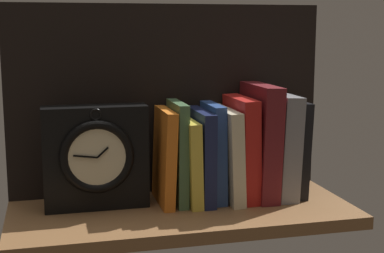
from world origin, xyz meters
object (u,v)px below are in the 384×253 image
at_px(book_orange_pandolfini, 164,157).
at_px(book_maroon_dawkins, 259,141).
at_px(book_red_requiem, 241,148).
at_px(framed_clock, 96,157).
at_px(book_black_skeptic, 294,147).
at_px(book_yellow_seinlanguage, 188,160).
at_px(book_navy_bierce, 201,156).
at_px(book_blue_modern, 214,152).
at_px(book_green_romantic, 176,153).
at_px(book_gray_chess, 279,145).
at_px(book_cream_twain, 226,154).

xyz_separation_m(book_orange_pandolfini, book_maroon_dawkins, (0.21, -0.00, 0.02)).
bearing_deg(book_red_requiem, framed_clock, -179.92).
distance_m(book_black_skeptic, framed_clock, 0.43).
height_order(book_yellow_seinlanguage, framed_clock, framed_clock).
xyz_separation_m(book_navy_bierce, book_blue_modern, (0.03, 0.00, 0.01)).
bearing_deg(book_navy_bierce, book_red_requiem, 0.00).
bearing_deg(book_green_romantic, book_blue_modern, 0.00).
bearing_deg(book_red_requiem, book_navy_bierce, 180.00).
xyz_separation_m(book_green_romantic, book_black_skeptic, (0.26, 0.00, -0.00)).
distance_m(book_yellow_seinlanguage, book_gray_chess, 0.20).
bearing_deg(book_black_skeptic, book_navy_bierce, 180.00).
height_order(book_navy_bierce, book_cream_twain, book_cream_twain).
height_order(book_navy_bierce, book_blue_modern, book_blue_modern).
bearing_deg(framed_clock, book_green_romantic, 0.15).
xyz_separation_m(book_orange_pandolfini, framed_clock, (-0.14, -0.00, 0.01)).
bearing_deg(book_green_romantic, book_cream_twain, 0.00).
bearing_deg(book_gray_chess, book_navy_bierce, 180.00).
bearing_deg(book_cream_twain, book_gray_chess, 0.00).
height_order(book_orange_pandolfini, book_maroon_dawkins, book_maroon_dawkins).
xyz_separation_m(book_red_requiem, book_black_skeptic, (0.12, 0.00, -0.01)).
xyz_separation_m(book_orange_pandolfini, book_yellow_seinlanguage, (0.05, 0.00, -0.01)).
distance_m(book_blue_modern, book_black_skeptic, 0.18).
distance_m(book_maroon_dawkins, book_black_skeptic, 0.08).
bearing_deg(book_blue_modern, book_yellow_seinlanguage, 180.00).
bearing_deg(book_gray_chess, book_maroon_dawkins, -180.00).
xyz_separation_m(book_cream_twain, book_maroon_dawkins, (0.07, -0.00, 0.02)).
relative_size(book_gray_chess, framed_clock, 1.06).
xyz_separation_m(book_yellow_seinlanguage, book_gray_chess, (0.20, 0.00, 0.02)).
bearing_deg(book_blue_modern, book_black_skeptic, 0.00).
relative_size(book_cream_twain, framed_clock, 0.93).
height_order(book_blue_modern, book_red_requiem, book_red_requiem).
height_order(book_gray_chess, book_black_skeptic, book_gray_chess).
bearing_deg(book_gray_chess, framed_clock, -179.94).
xyz_separation_m(book_navy_bierce, book_black_skeptic, (0.21, 0.00, 0.01)).
distance_m(book_blue_modern, book_cream_twain, 0.03).
distance_m(book_green_romantic, book_black_skeptic, 0.26).
xyz_separation_m(book_green_romantic, book_blue_modern, (0.08, 0.00, -0.00)).
bearing_deg(book_maroon_dawkins, book_cream_twain, 180.00).
bearing_deg(book_black_skeptic, book_cream_twain, 180.00).
relative_size(book_navy_bierce, book_gray_chess, 0.87).
bearing_deg(book_orange_pandolfini, book_green_romantic, 0.00).
bearing_deg(book_gray_chess, book_yellow_seinlanguage, 180.00).
relative_size(book_orange_pandolfini, framed_clock, 0.94).
distance_m(book_blue_modern, book_red_requiem, 0.06).
bearing_deg(book_green_romantic, book_gray_chess, 0.00).
xyz_separation_m(book_gray_chess, book_black_skeptic, (0.03, 0.00, -0.01)).
height_order(book_gray_chess, framed_clock, book_gray_chess).
distance_m(book_red_requiem, framed_clock, 0.31).
relative_size(book_green_romantic, book_navy_bierce, 1.10).
bearing_deg(book_cream_twain, book_yellow_seinlanguage, 180.00).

